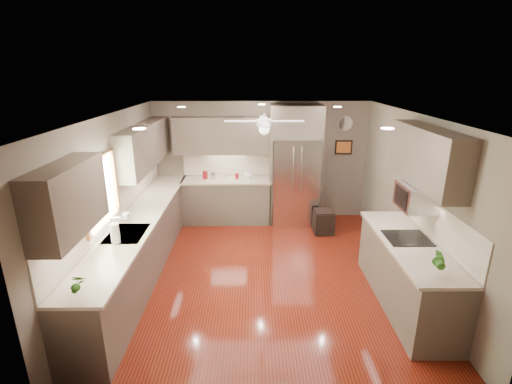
{
  "coord_description": "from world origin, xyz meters",
  "views": [
    {
      "loc": [
        -0.17,
        -5.23,
        3.1
      ],
      "look_at": [
        -0.12,
        0.6,
        1.18
      ],
      "focal_mm": 26.0,
      "sensor_mm": 36.0,
      "label": 1
    }
  ],
  "objects_px": {
    "canister_c": "(222,174)",
    "canister_d": "(237,176)",
    "canister_a": "(205,175)",
    "microwave": "(416,197)",
    "potted_plant_right": "(440,261)",
    "stool": "(323,222)",
    "soap_bottle": "(127,215)",
    "refrigerator": "(295,168)",
    "potted_plant_left": "(75,283)",
    "canister_b": "(214,176)",
    "bowl": "(248,178)",
    "paper_towel": "(115,233)"
  },
  "relations": [
    {
      "from": "canister_c",
      "to": "canister_d",
      "type": "xyz_separation_m",
      "value": [
        0.3,
        -0.02,
        -0.03
      ]
    },
    {
      "from": "canister_b",
      "to": "stool",
      "type": "distance_m",
      "value": 2.44
    },
    {
      "from": "refrigerator",
      "to": "canister_d",
      "type": "bearing_deg",
      "value": 177.71
    },
    {
      "from": "canister_c",
      "to": "potted_plant_right",
      "type": "bearing_deg",
      "value": -54.54
    },
    {
      "from": "canister_a",
      "to": "bowl",
      "type": "xyz_separation_m",
      "value": [
        0.88,
        -0.01,
        -0.05
      ]
    },
    {
      "from": "canister_a",
      "to": "soap_bottle",
      "type": "height_order",
      "value": "soap_bottle"
    },
    {
      "from": "potted_plant_right",
      "to": "stool",
      "type": "distance_m",
      "value": 3.32
    },
    {
      "from": "canister_b",
      "to": "potted_plant_left",
      "type": "xyz_separation_m",
      "value": [
        -0.95,
        -4.2,
        0.07
      ]
    },
    {
      "from": "potted_plant_left",
      "to": "bowl",
      "type": "xyz_separation_m",
      "value": [
        1.66,
        4.21,
        -0.12
      ]
    },
    {
      "from": "potted_plant_left",
      "to": "potted_plant_right",
      "type": "height_order",
      "value": "potted_plant_right"
    },
    {
      "from": "potted_plant_left",
      "to": "microwave",
      "type": "relative_size",
      "value": 0.51
    },
    {
      "from": "canister_d",
      "to": "refrigerator",
      "type": "distance_m",
      "value": 1.22
    },
    {
      "from": "refrigerator",
      "to": "bowl",
      "type": "bearing_deg",
      "value": 177.17
    },
    {
      "from": "canister_a",
      "to": "canister_c",
      "type": "relative_size",
      "value": 1.01
    },
    {
      "from": "soap_bottle",
      "to": "potted_plant_left",
      "type": "distance_m",
      "value": 1.95
    },
    {
      "from": "potted_plant_right",
      "to": "canister_c",
      "type": "bearing_deg",
      "value": 125.46
    },
    {
      "from": "canister_a",
      "to": "soap_bottle",
      "type": "xyz_separation_m",
      "value": [
        -0.9,
        -2.28,
        0.01
      ]
    },
    {
      "from": "canister_c",
      "to": "potted_plant_left",
      "type": "bearing_deg",
      "value": -104.98
    },
    {
      "from": "canister_a",
      "to": "canister_d",
      "type": "distance_m",
      "value": 0.66
    },
    {
      "from": "refrigerator",
      "to": "stool",
      "type": "relative_size",
      "value": 5.29
    },
    {
      "from": "canister_a",
      "to": "potted_plant_left",
      "type": "relative_size",
      "value": 0.59
    },
    {
      "from": "soap_bottle",
      "to": "refrigerator",
      "type": "xyz_separation_m",
      "value": [
        2.76,
        2.22,
        0.15
      ]
    },
    {
      "from": "canister_b",
      "to": "potted_plant_right",
      "type": "relative_size",
      "value": 0.52
    },
    {
      "from": "canister_d",
      "to": "stool",
      "type": "bearing_deg",
      "value": -20.7
    },
    {
      "from": "canister_d",
      "to": "potted_plant_left",
      "type": "height_order",
      "value": "potted_plant_left"
    },
    {
      "from": "potted_plant_left",
      "to": "bowl",
      "type": "relative_size",
      "value": 1.37
    },
    {
      "from": "canister_a",
      "to": "canister_b",
      "type": "xyz_separation_m",
      "value": [
        0.17,
        -0.02,
        -0.01
      ]
    },
    {
      "from": "canister_a",
      "to": "microwave",
      "type": "xyz_separation_m",
      "value": [
        3.19,
        -2.77,
        0.46
      ]
    },
    {
      "from": "canister_c",
      "to": "microwave",
      "type": "distance_m",
      "value": 3.99
    },
    {
      "from": "microwave",
      "to": "potted_plant_right",
      "type": "bearing_deg",
      "value": -96.58
    },
    {
      "from": "canister_d",
      "to": "soap_bottle",
      "type": "bearing_deg",
      "value": -124.54
    },
    {
      "from": "canister_a",
      "to": "potted_plant_right",
      "type": "distance_m",
      "value": 4.89
    },
    {
      "from": "canister_a",
      "to": "potted_plant_left",
      "type": "height_order",
      "value": "potted_plant_left"
    },
    {
      "from": "canister_a",
      "to": "stool",
      "type": "distance_m",
      "value": 2.61
    },
    {
      "from": "soap_bottle",
      "to": "potted_plant_right",
      "type": "height_order",
      "value": "potted_plant_right"
    },
    {
      "from": "potted_plant_left",
      "to": "paper_towel",
      "type": "height_order",
      "value": "paper_towel"
    },
    {
      "from": "soap_bottle",
      "to": "bowl",
      "type": "bearing_deg",
      "value": 51.79
    },
    {
      "from": "potted_plant_left",
      "to": "microwave",
      "type": "distance_m",
      "value": 4.24
    },
    {
      "from": "bowl",
      "to": "stool",
      "type": "bearing_deg",
      "value": -23.46
    },
    {
      "from": "microwave",
      "to": "canister_b",
      "type": "bearing_deg",
      "value": 137.65
    },
    {
      "from": "canister_a",
      "to": "canister_c",
      "type": "xyz_separation_m",
      "value": [
        0.36,
        0.01,
        0.01
      ]
    },
    {
      "from": "canister_a",
      "to": "potted_plant_left",
      "type": "distance_m",
      "value": 4.29
    },
    {
      "from": "canister_d",
      "to": "refrigerator",
      "type": "xyz_separation_m",
      "value": [
        1.2,
        -0.05,
        0.19
      ]
    },
    {
      "from": "canister_b",
      "to": "microwave",
      "type": "height_order",
      "value": "microwave"
    },
    {
      "from": "canister_a",
      "to": "refrigerator",
      "type": "distance_m",
      "value": 1.87
    },
    {
      "from": "stool",
      "to": "microwave",
      "type": "bearing_deg",
      "value": -69.26
    },
    {
      "from": "bowl",
      "to": "canister_b",
      "type": "bearing_deg",
      "value": -179.45
    },
    {
      "from": "canister_d",
      "to": "microwave",
      "type": "height_order",
      "value": "microwave"
    },
    {
      "from": "canister_c",
      "to": "potted_plant_left",
      "type": "height_order",
      "value": "potted_plant_left"
    },
    {
      "from": "canister_b",
      "to": "canister_d",
      "type": "xyz_separation_m",
      "value": [
        0.49,
        0.01,
        -0.01
      ]
    }
  ]
}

